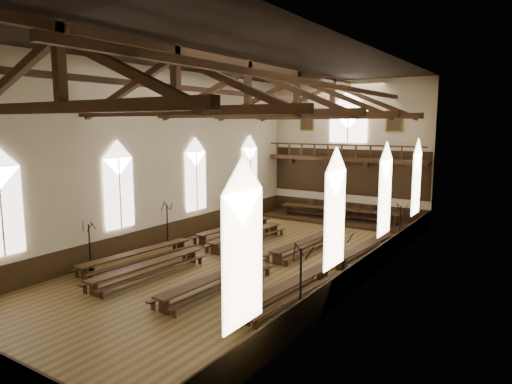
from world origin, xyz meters
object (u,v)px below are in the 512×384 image
refectory_row_a (192,240)px  refectory_row_d (333,265)px  candelabrum_left_mid (168,233)px  dais (339,221)px  candelabrum_right_near (300,300)px  candelabrum_right_far (400,233)px  candelabrum_right_mid (343,273)px  refectory_row_c (268,259)px  candelabrum_left_far (231,214)px  refectory_row_b (204,249)px  candelabrum_left_near (90,256)px  high_table (339,210)px

refectory_row_a → refectory_row_d: refectory_row_a is taller
candelabrum_left_mid → dais: bearing=63.6°
candelabrum_right_near → candelabrum_right_far: bearing=90.0°
candelabrum_right_mid → refectory_row_c: bearing=169.3°
refectory_row_a → candelabrum_left_far: (-1.55, 5.80, 0.31)m
candelabrum_left_far → candelabrum_right_near: (11.10, -11.14, 0.06)m
dais → refectory_row_d: bearing=-68.7°
candelabrum_left_mid → candelabrum_right_far: candelabrum_left_mid is taller
refectory_row_d → candelabrum_left_mid: 9.99m
refectory_row_b → candelabrum_right_far: (7.83, 7.95, 0.26)m
refectory_row_d → candelabrum_right_far: bearing=80.7°
refectory_row_c → candelabrum_right_mid: bearing=-10.7°
refectory_row_c → refectory_row_d: (3.01, 0.78, -0.01)m
refectory_row_d → candelabrum_left_near: 11.43m
refectory_row_c → candelabrum_left_far: (-6.96, 6.56, 0.32)m
candelabrum_left_near → candelabrum_right_far: bearing=48.2°
refectory_row_a → candelabrum_left_mid: size_ratio=5.46×
candelabrum_left_mid → candelabrum_right_far: size_ratio=1.03×
refectory_row_d → candelabrum_right_far: candelabrum_right_far is taller
dais → refectory_row_c: bearing=-83.7°
candelabrum_left_mid → candelabrum_left_far: bearing=90.0°
dais → high_table: bearing=90.4°
candelabrum_right_far → high_table: bearing=142.4°
candelabrum_left_mid → candelabrum_right_near: (11.10, -5.02, 0.10)m
candelabrum_right_near → candelabrum_left_mid: bearing=155.7°
candelabrum_left_near → candelabrum_right_mid: 11.80m
refectory_row_a → refectory_row_b: 2.03m
refectory_row_a → refectory_row_c: bearing=-7.9°
candelabrum_right_mid → refectory_row_b: bearing=176.6°
refectory_row_a → candelabrum_left_near: 5.75m
high_table → candelabrum_right_far: size_ratio=3.49×
candelabrum_right_far → refectory_row_b: bearing=-134.6°
dais → candelabrum_left_far: size_ratio=4.26×
refectory_row_a → refectory_row_b: size_ratio=1.01×
refectory_row_b → refectory_row_d: same height
refectory_row_b → candelabrum_left_far: 7.62m
refectory_row_d → candelabrum_right_far: (1.12, 6.85, 0.26)m
candelabrum_right_mid → refectory_row_a: bearing=170.9°
refectory_row_b → candelabrum_left_far: bearing=115.4°
refectory_row_c → candelabrum_left_mid: (-6.96, 0.43, 0.28)m
high_table → refectory_row_d: bearing=-68.7°
refectory_row_b → refectory_row_d: 6.80m
refectory_row_b → candelabrum_right_near: (7.83, -4.26, 0.38)m
candelabrum_left_mid → candelabrum_left_far: candelabrum_left_far is taller
refectory_row_b → dais: 12.38m
refectory_row_d → candelabrum_right_near: candelabrum_right_near is taller
refectory_row_d → candelabrum_left_far: bearing=149.9°
refectory_row_a → candelabrum_left_near: size_ratio=5.85×
candelabrum_right_near → dais: bearing=108.3°
refectory_row_a → candelabrum_left_far: 6.01m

